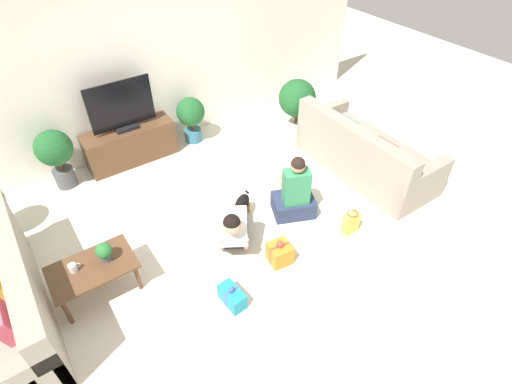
{
  "coord_description": "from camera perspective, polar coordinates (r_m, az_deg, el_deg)",
  "views": [
    {
      "loc": [
        -1.57,
        -2.84,
        3.63
      ],
      "look_at": [
        0.53,
        0.2,
        0.45
      ],
      "focal_mm": 28.0,
      "sensor_mm": 36.0,
      "label": 1
    }
  ],
  "objects": [
    {
      "name": "mug",
      "position": [
        4.45,
        -24.67,
        -9.8
      ],
      "size": [
        0.12,
        0.08,
        0.09
      ],
      "color": "silver",
      "rests_on": "coffee_table"
    },
    {
      "name": "potted_plant_back_left",
      "position": [
        5.98,
        -26.75,
        5.05
      ],
      "size": [
        0.49,
        0.49,
        0.87
      ],
      "color": "#4C4C51",
      "rests_on": "ground_plane"
    },
    {
      "name": "potted_plant_back_right",
      "position": [
        6.45,
        -9.29,
        10.78
      ],
      "size": [
        0.44,
        0.44,
        0.75
      ],
      "color": "#336B84",
      "rests_on": "ground_plane"
    },
    {
      "name": "person_sitting",
      "position": [
        5.05,
        5.54,
        -0.3
      ],
      "size": [
        0.64,
        0.6,
        0.92
      ],
      "rotation": [
        0.0,
        0.0,
        2.73
      ],
      "color": "#283351",
      "rests_on": "ground_plane"
    },
    {
      "name": "gift_bag_a",
      "position": [
        5.05,
        13.36,
        -4.28
      ],
      "size": [
        0.21,
        0.14,
        0.31
      ],
      "rotation": [
        0.0,
        0.0,
        -0.05
      ],
      "color": "#E5B74C",
      "rests_on": "ground_plane"
    },
    {
      "name": "dog",
      "position": [
        5.02,
        -2.22,
        -1.99
      ],
      "size": [
        0.44,
        0.35,
        0.34
      ],
      "rotation": [
        0.0,
        0.0,
        5.35
      ],
      "color": "black",
      "rests_on": "ground_plane"
    },
    {
      "name": "wall_back",
      "position": [
        6.15,
        -17.91,
        16.57
      ],
      "size": [
        8.4,
        0.06,
        2.6
      ],
      "color": "white",
      "rests_on": "ground_plane"
    },
    {
      "name": "sofa_right",
      "position": [
        5.97,
        15.19,
        5.25
      ],
      "size": [
        0.92,
        2.07,
        0.85
      ],
      "rotation": [
        0.0,
        0.0,
        1.57
      ],
      "color": "gray",
      "rests_on": "ground_plane"
    },
    {
      "name": "person_kneeling",
      "position": [
        4.6,
        -3.31,
        -5.02
      ],
      "size": [
        0.65,
        0.78,
        0.76
      ],
      "rotation": [
        0.0,
        0.0,
        -0.56
      ],
      "color": "#23232D",
      "rests_on": "ground_plane"
    },
    {
      "name": "tabletop_plant",
      "position": [
        4.38,
        -20.91,
        -7.95
      ],
      "size": [
        0.17,
        0.17,
        0.22
      ],
      "color": "#4C4C51",
      "rests_on": "coffee_table"
    },
    {
      "name": "gift_box_b",
      "position": [
        4.29,
        -3.44,
        -14.69
      ],
      "size": [
        0.19,
        0.32,
        0.25
      ],
      "rotation": [
        0.0,
        0.0,
        0.07
      ],
      "color": "teal",
      "rests_on": "ground_plane"
    },
    {
      "name": "gift_box_a",
      "position": [
        4.61,
        3.38,
        -8.69
      ],
      "size": [
        0.27,
        0.27,
        0.32
      ],
      "rotation": [
        0.0,
        0.0,
        -0.13
      ],
      "color": "orange",
      "rests_on": "ground_plane"
    },
    {
      "name": "tv_console",
      "position": [
        6.3,
        -17.48,
        6.5
      ],
      "size": [
        1.32,
        0.44,
        0.55
      ],
      "color": "brown",
      "rests_on": "ground_plane"
    },
    {
      "name": "potted_plant_corner_right",
      "position": [
        6.54,
        5.9,
        12.94
      ],
      "size": [
        0.6,
        0.6,
        0.93
      ],
      "color": "beige",
      "rests_on": "ground_plane"
    },
    {
      "name": "coffee_table",
      "position": [
        4.49,
        -22.28,
        -10.26
      ],
      "size": [
        0.85,
        0.54,
        0.41
      ],
      "color": "brown",
      "rests_on": "ground_plane"
    },
    {
      "name": "ground_plane",
      "position": [
        4.87,
        -3.78,
        -7.62
      ],
      "size": [
        16.0,
        16.0,
        0.0
      ],
      "primitive_type": "plane",
      "color": "beige"
    },
    {
      "name": "tv",
      "position": [
        6.0,
        -18.63,
        11.22
      ],
      "size": [
        0.92,
        0.2,
        0.73
      ],
      "color": "black",
      "rests_on": "tv_console"
    }
  ]
}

